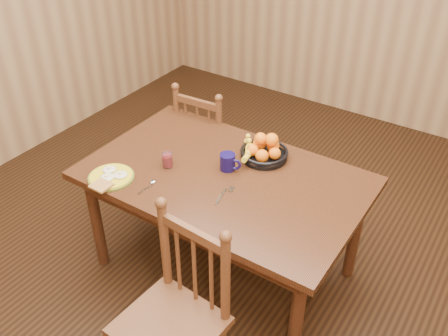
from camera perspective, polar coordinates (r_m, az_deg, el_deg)
The scene contains 10 objects.
room at distance 2.57m, azimuth 0.00°, elevation 10.12°, with size 4.52×5.02×2.72m.
dining_table at distance 2.92m, azimuth 0.00°, elevation -2.17°, with size 1.60×1.00×0.75m.
chair_far at distance 3.72m, azimuth -1.75°, elevation 2.87°, with size 0.45×0.43×0.93m.
chair_near at distance 2.49m, azimuth -5.60°, elevation -16.65°, with size 0.48×0.46×1.00m.
breakfast_plate at distance 2.91m, azimuth -12.83°, elevation -1.00°, with size 0.26×0.29×0.04m.
fork at distance 2.72m, azimuth 0.05°, elevation -2.97°, with size 0.05×0.18×0.00m.
spoon at distance 2.83m, azimuth -8.38°, elevation -1.77°, with size 0.04×0.16×0.01m.
coffee_mug at distance 2.89m, azimuth 0.49°, elevation 0.71°, with size 0.13×0.09×0.10m.
juice_glass at distance 2.94m, azimuth -6.48°, elevation 0.89°, with size 0.06×0.06×0.09m.
fruit_bowl at distance 3.00m, azimuth 4.51°, elevation 2.03°, with size 0.32×0.32×0.17m.
Camera 1 is at (1.29, -1.94, 2.43)m, focal length 40.00 mm.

